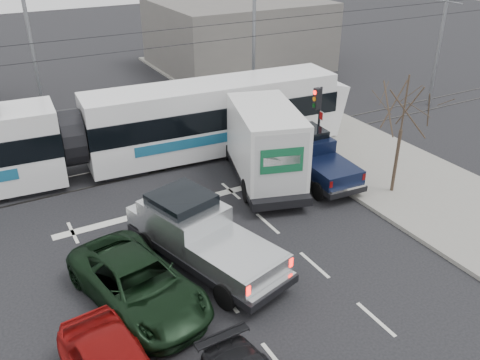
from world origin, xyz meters
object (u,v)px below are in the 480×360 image
street_lamp_near (251,26)px  silver_pickup (198,233)px  box_truck (262,143)px  green_car (138,284)px  traffic_signal (318,109)px  bare_tree (404,109)px  tram (71,139)px  street_lamp_far (27,41)px  navy_pickup (313,156)px

street_lamp_near → silver_pickup: 15.36m
box_truck → green_car: bearing=-127.6°
traffic_signal → street_lamp_near: (0.84, 7.50, 2.37)m
traffic_signal → box_truck: size_ratio=0.48×
bare_tree → green_car: bearing=-172.8°
silver_pickup → box_truck: box_truck is taller
traffic_signal → tram: bearing=158.4°
street_lamp_far → green_car: street_lamp_far is taller
bare_tree → green_car: bare_tree is taller
green_car → navy_pickup: bearing=13.2°
silver_pickup → street_lamp_near: bearing=37.3°
box_truck → green_car: (-7.56, -5.33, -1.00)m
street_lamp_near → tram: street_lamp_near is taller
bare_tree → box_truck: bearing=137.0°
traffic_signal → tram: tram is taller
traffic_signal → box_truck: (-3.01, -0.14, -1.00)m
box_truck → navy_pickup: size_ratio=1.46×
street_lamp_near → silver_pickup: (-8.90, -11.86, -3.99)m
box_truck → green_car: box_truck is taller
tram → green_car: (-0.32, -9.53, -1.13)m
street_lamp_far → tram: bearing=-85.7°
street_lamp_near → tram: (-11.09, -3.44, -3.24)m
silver_pickup → navy_pickup: bearing=8.9°
silver_pickup → green_car: bearing=-171.9°
traffic_signal → green_car: (-10.57, -5.47, -1.99)m
street_lamp_near → box_truck: 9.20m
silver_pickup → green_car: silver_pickup is taller
silver_pickup → box_truck: bearing=24.1°
silver_pickup → tram: bearing=88.8°
tram → silver_pickup: (2.18, -8.42, -0.75)m
street_lamp_far → box_truck: 12.76m
tram → box_truck: tram is taller
tram → green_car: size_ratio=4.83×
box_truck → navy_pickup: 2.38m
green_car → tram: bearing=76.9°
street_lamp_near → silver_pickup: size_ratio=1.38×
tram → navy_pickup: bearing=-24.8°
traffic_signal → street_lamp_far: size_ratio=0.40×
street_lamp_far → green_car: 15.59m
navy_pickup → street_lamp_far: bearing=136.3°
tram → box_truck: size_ratio=3.48×
green_car → street_lamp_near: bearing=37.5°
street_lamp_near → street_lamp_far: size_ratio=1.00×
traffic_signal → green_car: size_ratio=0.67×
bare_tree → box_truck: size_ratio=0.67×
street_lamp_near → street_lamp_far: bearing=170.1°
navy_pickup → silver_pickup: bearing=-151.5°
traffic_signal → silver_pickup: bearing=-151.6°
silver_pickup → green_car: size_ratio=1.22×
box_truck → bare_tree: bearing=-25.8°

